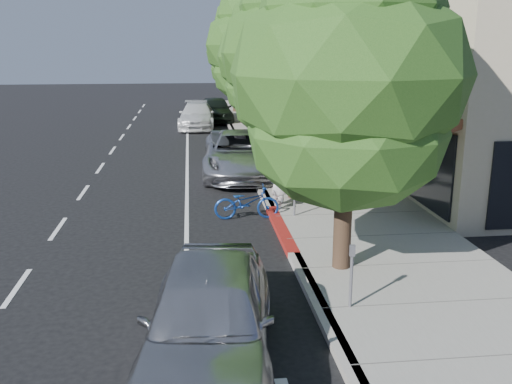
{
  "coord_description": "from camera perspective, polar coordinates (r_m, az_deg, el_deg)",
  "views": [
    {
      "loc": [
        -2.4,
        -13.78,
        5.1
      ],
      "look_at": [
        -0.78,
        0.3,
        1.35
      ],
      "focal_mm": 40.0,
      "sensor_mm": 36.0,
      "label": 1
    }
  ],
  "objects": [
    {
      "name": "ground",
      "position": [
        14.89,
        3.13,
        -5.23
      ],
      "size": [
        120.0,
        120.0,
        0.0
      ],
      "primitive_type": "plane",
      "color": "black",
      "rests_on": "ground"
    },
    {
      "name": "curb_red_segment",
      "position": [
        15.8,
        2.53,
        -3.74
      ],
      "size": [
        0.32,
        4.0,
        0.15
      ],
      "primitive_type": "cube",
      "color": "maroon",
      "rests_on": "ground"
    },
    {
      "name": "dark_suv_far",
      "position": [
        37.69,
        -4.04,
        8.24
      ],
      "size": [
        2.25,
        4.87,
        1.62
      ],
      "primitive_type": "imported",
      "rotation": [
        0.0,
        0.0,
        0.07
      ],
      "color": "black",
      "rests_on": "ground"
    },
    {
      "name": "street_tree_2",
      "position": [
        24.02,
        1.37,
        13.16
      ],
      "size": [
        4.47,
        4.47,
        7.17
      ],
      "color": "black",
      "rests_on": "ground"
    },
    {
      "name": "curb",
      "position": [
        22.48,
        -0.27,
        1.9
      ],
      "size": [
        0.3,
        56.0,
        0.15
      ],
      "primitive_type": "cube",
      "color": "#9E998E",
      "rests_on": "ground"
    },
    {
      "name": "pedestrian",
      "position": [
        24.12,
        6.89,
        5.25
      ],
      "size": [
        1.0,
        0.8,
        1.98
      ],
      "primitive_type": "imported",
      "rotation": [
        0.0,
        0.0,
        3.09
      ],
      "color": "black",
      "rests_on": "sidewalk"
    },
    {
      "name": "silver_suv",
      "position": [
        22.27,
        -1.55,
        3.83
      ],
      "size": [
        3.18,
        6.31,
        1.71
      ],
      "primitive_type": "imported",
      "rotation": [
        0.0,
        0.0,
        -0.06
      ],
      "color": "#BDBCC1",
      "rests_on": "ground"
    },
    {
      "name": "street_tree_0",
      "position": [
        12.26,
        9.24,
        11.16
      ],
      "size": [
        5.1,
        5.1,
        7.29
      ],
      "color": "black",
      "rests_on": "ground"
    },
    {
      "name": "street_tree_5",
      "position": [
        41.92,
        -2.11,
        13.69
      ],
      "size": [
        4.26,
        4.26,
        6.95
      ],
      "color": "black",
      "rests_on": "ground"
    },
    {
      "name": "street_tree_1",
      "position": [
        18.09,
        4.06,
        13.38
      ],
      "size": [
        4.82,
        4.82,
        7.6
      ],
      "color": "black",
      "rests_on": "ground"
    },
    {
      "name": "near_car_a",
      "position": [
        9.31,
        -4.72,
        -12.34
      ],
      "size": [
        2.57,
        5.24,
        1.72
      ],
      "primitive_type": "imported",
      "rotation": [
        0.0,
        0.0,
        -0.11
      ],
      "color": "#A5A5A9",
      "rests_on": "ground"
    },
    {
      "name": "cyclist",
      "position": [
        17.48,
        2.34,
        1.18
      ],
      "size": [
        0.7,
        0.84,
        1.96
      ],
      "primitive_type": "imported",
      "rotation": [
        0.0,
        0.0,
        1.94
      ],
      "color": "silver",
      "rests_on": "ground"
    },
    {
      "name": "bicycle",
      "position": [
        16.82,
        -0.95,
        -1.05
      ],
      "size": [
        1.92,
        0.68,
        1.01
      ],
      "primitive_type": "imported",
      "rotation": [
        0.0,
        0.0,
        1.56
      ],
      "color": "navy",
      "rests_on": "ground"
    },
    {
      "name": "storefront_building",
      "position": [
        34.01,
        14.41,
        11.67
      ],
      "size": [
        10.0,
        36.0,
        7.0
      ],
      "primitive_type": "cube",
      "color": "#BEAF92",
      "rests_on": "ground"
    },
    {
      "name": "sidewalk",
      "position": [
        22.84,
        5.48,
        2.04
      ],
      "size": [
        4.6,
        56.0,
        0.15
      ],
      "primitive_type": "cube",
      "color": "gray",
      "rests_on": "ground"
    },
    {
      "name": "street_tree_4",
      "position": [
        35.94,
        -1.34,
        14.36
      ],
      "size": [
        4.67,
        4.67,
        7.77
      ],
      "color": "black",
      "rests_on": "ground"
    },
    {
      "name": "street_tree_3",
      "position": [
        29.97,
        -0.25,
        14.29
      ],
      "size": [
        5.07,
        5.07,
        7.9
      ],
      "color": "black",
      "rests_on": "ground"
    },
    {
      "name": "white_pickup",
      "position": [
        35.06,
        -5.91,
        7.6
      ],
      "size": [
        2.42,
        5.26,
        1.49
      ],
      "primitive_type": "imported",
      "rotation": [
        0.0,
        0.0,
        -0.07
      ],
      "color": "silver",
      "rests_on": "ground"
    },
    {
      "name": "dark_sedan",
      "position": [
        23.25,
        -2.38,
        4.06
      ],
      "size": [
        1.72,
        4.68,
        1.53
      ],
      "primitive_type": "imported",
      "rotation": [
        0.0,
        0.0,
        0.02
      ],
      "color": "black",
      "rests_on": "ground"
    }
  ]
}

